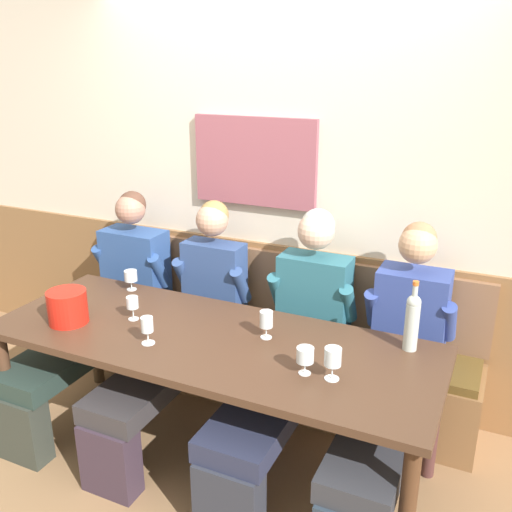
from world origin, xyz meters
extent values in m
cube|color=#8E6946|center=(0.00, 0.00, -0.01)|extent=(6.80, 6.80, 0.02)
cube|color=beige|center=(0.00, 1.09, 1.40)|extent=(6.80, 0.08, 2.80)
cube|color=#944D58|center=(-0.17, 1.03, 1.50)|extent=(0.81, 0.04, 0.55)
cube|color=brown|center=(0.00, 1.04, 0.49)|extent=(6.80, 0.03, 0.98)
cube|color=brown|center=(0.00, 0.81, 0.22)|extent=(2.64, 0.42, 0.44)
cube|color=brown|center=(0.00, 0.81, 0.47)|extent=(2.59, 0.39, 0.05)
cube|color=brown|center=(0.00, 1.00, 0.71)|extent=(2.64, 0.04, 0.45)
cube|color=#462E1F|center=(0.00, 0.13, 0.73)|extent=(2.34, 0.87, 0.04)
cylinder|color=#4C2F1E|center=(-1.10, -0.24, 0.36)|extent=(0.07, 0.07, 0.71)
cylinder|color=#473421|center=(-1.10, 0.49, 0.36)|extent=(0.07, 0.07, 0.71)
cylinder|color=#472725|center=(1.10, 0.49, 0.36)|extent=(0.07, 0.07, 0.71)
cube|color=#31362E|center=(-0.96, -0.31, 0.19)|extent=(0.33, 0.14, 0.38)
cube|color=#253630|center=(-0.96, 0.20, 0.43)|extent=(0.36, 1.12, 0.11)
cube|color=#2C4B87|center=(-0.96, 0.81, 0.75)|extent=(0.43, 0.23, 0.52)
sphere|color=#AB7762|center=(-0.96, 0.80, 1.16)|extent=(0.20, 0.20, 0.20)
sphere|color=brown|center=(-0.96, 0.83, 1.19)|extent=(0.18, 0.18, 0.18)
cylinder|color=#2C4B87|center=(-1.19, 0.76, 0.77)|extent=(0.08, 0.20, 0.27)
cylinder|color=#2C4B87|center=(-0.74, 0.76, 0.77)|extent=(0.08, 0.20, 0.27)
cube|color=#372935|center=(-0.35, -0.31, 0.19)|extent=(0.30, 0.14, 0.38)
cube|color=#333032|center=(-0.35, 0.21, 0.43)|extent=(0.33, 1.13, 0.11)
cube|color=#2F487E|center=(-0.35, 0.81, 0.75)|extent=(0.39, 0.18, 0.52)
sphere|color=tan|center=(-0.35, 0.80, 1.16)|extent=(0.20, 0.20, 0.20)
sphere|color=#9D7C46|center=(-0.35, 0.83, 1.19)|extent=(0.19, 0.19, 0.19)
cylinder|color=#2F487E|center=(-0.56, 0.77, 0.77)|extent=(0.08, 0.20, 0.27)
cylinder|color=#2F487E|center=(-0.14, 0.77, 0.77)|extent=(0.08, 0.20, 0.27)
cube|color=#2A2E38|center=(0.33, -0.31, 0.19)|extent=(0.31, 0.14, 0.38)
cube|color=#252A42|center=(0.33, 0.21, 0.43)|extent=(0.35, 1.12, 0.11)
cube|color=#2A6373|center=(0.33, 0.81, 0.75)|extent=(0.41, 0.21, 0.53)
sphere|color=beige|center=(0.33, 0.80, 1.18)|extent=(0.21, 0.21, 0.21)
sphere|color=beige|center=(0.33, 0.83, 1.20)|extent=(0.20, 0.20, 0.20)
cylinder|color=#2A6373|center=(0.11, 0.77, 0.78)|extent=(0.08, 0.20, 0.27)
cylinder|color=#2A6373|center=(0.55, 0.77, 0.78)|extent=(0.08, 0.20, 0.27)
cube|color=#2F3036|center=(0.89, 0.20, 0.43)|extent=(0.32, 1.12, 0.11)
cube|color=#30428B|center=(0.89, 0.81, 0.75)|extent=(0.38, 0.23, 0.53)
sphere|color=tan|center=(0.89, 0.80, 1.17)|extent=(0.20, 0.20, 0.20)
sphere|color=#A2714E|center=(0.89, 0.83, 1.20)|extent=(0.19, 0.19, 0.19)
cylinder|color=#30428B|center=(0.69, 0.76, 0.78)|extent=(0.08, 0.20, 0.27)
cylinder|color=#30428B|center=(1.10, 0.76, 0.78)|extent=(0.08, 0.20, 0.27)
cylinder|color=red|center=(-0.78, -0.04, 0.84)|extent=(0.21, 0.21, 0.18)
cylinder|color=#B9C3BC|center=(0.95, 0.43, 0.87)|extent=(0.07, 0.07, 0.24)
sphere|color=#B9C3BC|center=(0.95, 0.43, 1.00)|extent=(0.07, 0.07, 0.07)
cylinder|color=#B9C3BC|center=(0.95, 0.43, 1.05)|extent=(0.03, 0.03, 0.08)
cylinder|color=orange|center=(0.95, 0.43, 1.10)|extent=(0.03, 0.03, 0.02)
cylinder|color=silver|center=(-0.25, -0.06, 0.75)|extent=(0.07, 0.07, 0.00)
cylinder|color=silver|center=(-0.25, -0.06, 0.79)|extent=(0.01, 0.01, 0.06)
cylinder|color=silver|center=(-0.25, -0.06, 0.86)|extent=(0.06, 0.06, 0.08)
cylinder|color=silver|center=(0.69, 0.01, 0.75)|extent=(0.07, 0.07, 0.00)
cylinder|color=silver|center=(0.69, 0.01, 0.79)|extent=(0.01, 0.01, 0.07)
cylinder|color=silver|center=(0.69, 0.01, 0.86)|extent=(0.08, 0.08, 0.08)
cylinder|color=silver|center=(-0.75, 0.47, 0.75)|extent=(0.06, 0.06, 0.00)
cylinder|color=silver|center=(-0.75, 0.47, 0.78)|extent=(0.01, 0.01, 0.06)
cylinder|color=silver|center=(-0.75, 0.47, 0.84)|extent=(0.08, 0.08, 0.07)
cylinder|color=#F3DA7B|center=(-0.75, 0.47, 0.82)|extent=(0.07, 0.07, 0.02)
cylinder|color=silver|center=(-0.48, 0.14, 0.75)|extent=(0.06, 0.06, 0.00)
cylinder|color=silver|center=(-0.48, 0.14, 0.79)|extent=(0.01, 0.01, 0.06)
cylinder|color=silver|center=(-0.48, 0.14, 0.85)|extent=(0.07, 0.07, 0.06)
cylinder|color=#E3DA7F|center=(-0.48, 0.14, 0.83)|extent=(0.06, 0.06, 0.02)
cylinder|color=silver|center=(0.56, 0.00, 0.75)|extent=(0.06, 0.06, 0.00)
cylinder|color=silver|center=(0.56, 0.00, 0.78)|extent=(0.01, 0.01, 0.06)
cylinder|color=silver|center=(0.56, 0.00, 0.85)|extent=(0.08, 0.08, 0.07)
cylinder|color=silver|center=(0.27, 0.24, 0.75)|extent=(0.06, 0.06, 0.00)
cylinder|color=silver|center=(0.27, 0.24, 0.78)|extent=(0.01, 0.01, 0.06)
cylinder|color=silver|center=(0.27, 0.24, 0.86)|extent=(0.07, 0.07, 0.08)
cylinder|color=#E8DD82|center=(0.27, 0.24, 0.83)|extent=(0.06, 0.06, 0.03)
camera|label=1|loc=(1.30, -2.12, 2.10)|focal=39.49mm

